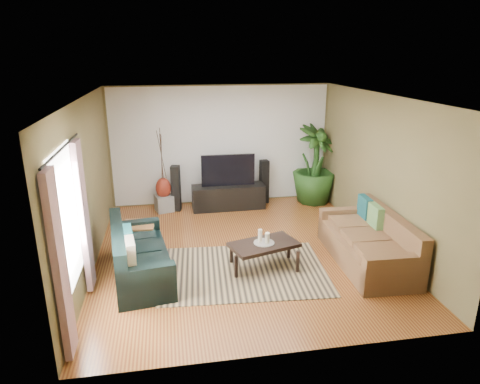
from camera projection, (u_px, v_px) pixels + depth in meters
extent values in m
plane|color=brown|center=(242.00, 251.00, 7.60)|extent=(5.50, 5.50, 0.00)
plane|color=white|center=(242.00, 97.00, 6.76)|extent=(5.50, 5.50, 0.00)
plane|color=brown|center=(221.00, 145.00, 9.75)|extent=(5.00, 0.00, 5.00)
plane|color=brown|center=(286.00, 250.00, 4.60)|extent=(5.00, 0.00, 5.00)
plane|color=brown|center=(87.00, 186.00, 6.78)|extent=(0.00, 5.50, 5.50)
plane|color=brown|center=(381.00, 172.00, 7.58)|extent=(0.00, 5.50, 5.50)
plane|color=white|center=(221.00, 145.00, 9.75)|extent=(4.90, 0.00, 4.90)
plane|color=white|center=(67.00, 221.00, 5.27)|extent=(0.00, 1.80, 1.80)
cube|color=gray|center=(60.00, 267.00, 4.65)|extent=(0.08, 0.35, 2.20)
cube|color=gray|center=(84.00, 217.00, 6.05)|extent=(0.08, 0.35, 2.20)
cylinder|color=black|center=(61.00, 149.00, 4.99)|extent=(0.03, 1.90, 0.03)
cube|color=black|center=(140.00, 251.00, 6.65)|extent=(1.07, 2.00, 0.85)
cube|color=brown|center=(367.00, 239.00, 7.10)|extent=(1.04, 2.19, 0.85)
cube|color=tan|center=(243.00, 271.00, 6.92)|extent=(2.77, 2.06, 0.01)
cube|color=black|center=(264.00, 255.00, 6.97)|extent=(1.20, 0.88, 0.44)
cylinder|color=gray|center=(264.00, 243.00, 6.90)|extent=(0.33, 0.33, 0.01)
cylinder|color=silver|center=(260.00, 236.00, 6.88)|extent=(0.07, 0.07, 0.22)
cylinder|color=beige|center=(267.00, 238.00, 6.84)|extent=(0.07, 0.07, 0.17)
cylinder|color=white|center=(267.00, 237.00, 6.94)|extent=(0.07, 0.07, 0.14)
cube|color=black|center=(228.00, 197.00, 9.63)|extent=(1.63, 0.51, 0.54)
cube|color=black|center=(228.00, 170.00, 9.45)|extent=(1.19, 0.06, 0.70)
cube|color=black|center=(176.00, 188.00, 9.43)|extent=(0.22, 0.24, 1.02)
cube|color=black|center=(264.00, 182.00, 9.94)|extent=(0.21, 0.22, 1.02)
imported|color=#1F4517|center=(315.00, 165.00, 9.86)|extent=(1.41, 1.41, 1.80)
cylinder|color=black|center=(313.00, 196.00, 10.10)|extent=(0.33, 0.33, 0.26)
cube|color=gray|center=(164.00, 203.00, 9.50)|extent=(0.45, 0.45, 0.36)
ellipsoid|color=maroon|center=(163.00, 188.00, 9.39)|extent=(0.33, 0.33, 0.47)
cube|color=brown|center=(140.00, 238.00, 7.47)|extent=(0.55, 0.55, 0.55)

